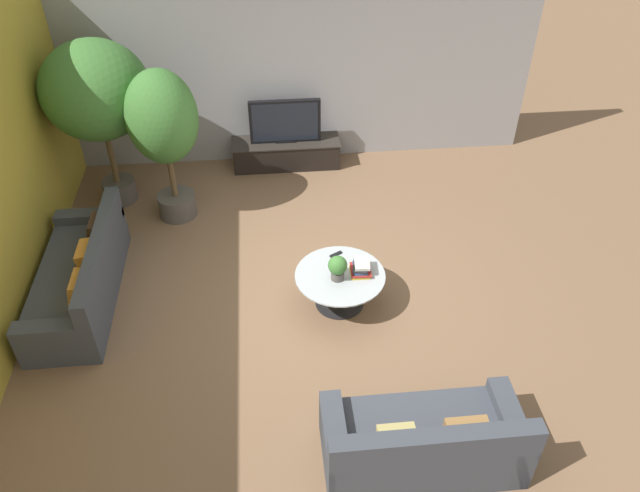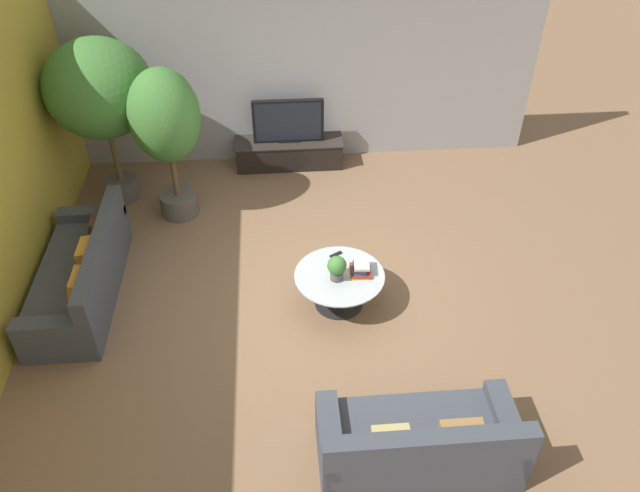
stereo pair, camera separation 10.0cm
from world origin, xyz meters
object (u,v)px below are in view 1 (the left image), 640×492
media_console (286,153)px  potted_palm_corner (163,125)px  potted_plant_tabletop (338,267)px  television (285,122)px  couch_by_wall (81,279)px  couch_near_entry (423,443)px  coffee_table (340,283)px  potted_palm_tall (96,93)px

media_console → potted_palm_corner: size_ratio=0.77×
potted_palm_corner → potted_plant_tabletop: bearing=-45.9°
television → couch_by_wall: size_ratio=0.49×
television → couch_near_entry: television is taller
media_console → coffee_table: size_ratio=1.59×
couch_near_entry → coffee_table: bearing=-77.2°
couch_by_wall → potted_palm_corner: size_ratio=1.02×
coffee_table → couch_near_entry: (0.49, -2.15, -0.03)m
potted_palm_corner → potted_plant_tabletop: potted_palm_corner is taller
media_console → potted_palm_tall: size_ratio=0.71×
media_console → couch_near_entry: couch_near_entry is taller
television → couch_by_wall: (-2.56, -2.76, -0.47)m
couch_near_entry → couch_by_wall: bearing=-36.2°
coffee_table → potted_palm_tall: potted_palm_tall is taller
television → potted_plant_tabletop: (0.41, -3.23, -0.14)m
media_console → potted_plant_tabletop: bearing=-82.8°
television → potted_palm_corner: bearing=-143.8°
media_console → potted_palm_corner: 2.30m
couch_by_wall → potted_plant_tabletop: 3.02m
television → coffee_table: size_ratio=1.03×
couch_near_entry → television: bearing=-80.0°
couch_by_wall → potted_plant_tabletop: (2.97, -0.47, 0.33)m
media_console → potted_palm_corner: (-1.59, -1.17, 1.18)m
television → potted_plant_tabletop: size_ratio=3.47×
media_console → television: television is taller
potted_palm_corner → coffee_table: bearing=-44.5°
coffee_table → television: bearing=98.0°
potted_plant_tabletop → television: bearing=97.2°
couch_by_wall → couch_near_entry: 4.34m
coffee_table → potted_palm_corner: potted_palm_corner is taller
media_console → potted_palm_corner: potted_palm_corner is taller
couch_by_wall → potted_plant_tabletop: couch_by_wall is taller
coffee_table → potted_plant_tabletop: (-0.04, -0.06, 0.30)m
couch_near_entry → potted_palm_corner: size_ratio=0.84×
television → potted_palm_tall: potted_palm_tall is taller
potted_palm_corner → media_console: bearing=36.3°
potted_plant_tabletop → couch_by_wall: bearing=171.1°
couch_near_entry → potted_palm_tall: bearing=-53.7°
potted_palm_tall → couch_by_wall: bearing=-93.3°
couch_near_entry → media_console: bearing=-80.0°
potted_palm_tall → potted_palm_corner: 1.00m
media_console → potted_palm_tall: (-2.45, -0.71, 1.44)m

